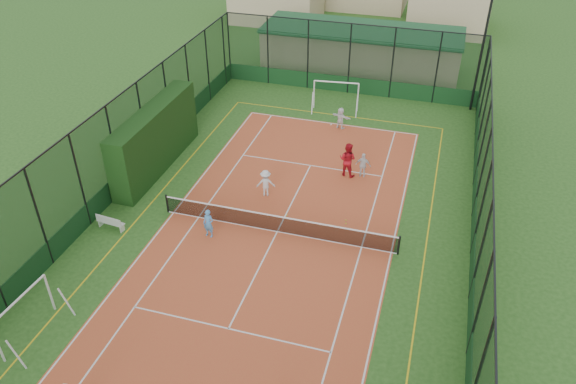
# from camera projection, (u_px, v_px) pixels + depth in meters

# --- Properties ---
(ground) EXTENTS (300.00, 300.00, 0.00)m
(ground) POSITION_uv_depth(u_px,v_px,m) (277.00, 232.00, 27.05)
(ground) COLOR #25511B
(ground) RESTS_ON ground
(court_slab) EXTENTS (11.17, 23.97, 0.01)m
(court_slab) POSITION_uv_depth(u_px,v_px,m) (277.00, 232.00, 27.05)
(court_slab) COLOR #C0432A
(court_slab) RESTS_ON ground
(tennis_net) EXTENTS (11.67, 0.12, 1.06)m
(tennis_net) POSITION_uv_depth(u_px,v_px,m) (277.00, 223.00, 26.75)
(tennis_net) COLOR black
(tennis_net) RESTS_ON ground
(perimeter_fence) EXTENTS (18.12, 34.12, 5.00)m
(perimeter_fence) POSITION_uv_depth(u_px,v_px,m) (277.00, 189.00, 25.65)
(perimeter_fence) COLOR black
(perimeter_fence) RESTS_ON ground
(floodlight_ne) EXTENTS (0.60, 0.26, 8.25)m
(floodlight_ne) POSITION_uv_depth(u_px,v_px,m) (482.00, 51.00, 35.90)
(floodlight_ne) COLOR black
(floodlight_ne) RESTS_ON ground
(clubhouse) EXTENTS (15.20, 7.20, 3.15)m
(clubhouse) POSITION_uv_depth(u_px,v_px,m) (361.00, 48.00, 43.64)
(clubhouse) COLOR tan
(clubhouse) RESTS_ON ground
(hedge_left) EXTENTS (1.22, 8.12, 3.55)m
(hedge_left) POSITION_uv_depth(u_px,v_px,m) (155.00, 138.00, 31.12)
(hedge_left) COLOR black
(hedge_left) RESTS_ON ground
(white_bench) EXTENTS (1.46, 0.54, 0.80)m
(white_bench) POSITION_uv_depth(u_px,v_px,m) (111.00, 222.00, 27.06)
(white_bench) COLOR white
(white_bench) RESTS_ON ground
(futsal_goal_near) EXTENTS (2.92, 1.01, 1.86)m
(futsal_goal_near) POSITION_uv_depth(u_px,v_px,m) (25.00, 317.00, 21.25)
(futsal_goal_near) COLOR white
(futsal_goal_near) RESTS_ON ground
(futsal_goal_far) EXTENTS (3.14, 1.23, 1.97)m
(futsal_goal_far) POSITION_uv_depth(u_px,v_px,m) (336.00, 96.00, 37.68)
(futsal_goal_far) COLOR white
(futsal_goal_far) RESTS_ON ground
(child_near_mid) EXTENTS (0.57, 0.41, 1.46)m
(child_near_mid) POSITION_uv_depth(u_px,v_px,m) (208.00, 223.00, 26.39)
(child_near_mid) COLOR #4C95D8
(child_near_mid) RESTS_ON court_slab
(child_far_left) EXTENTS (1.10, 0.83, 1.51)m
(child_far_left) POSITION_uv_depth(u_px,v_px,m) (266.00, 183.00, 29.22)
(child_far_left) COLOR silver
(child_far_left) RESTS_ON court_slab
(child_far_right) EXTENTS (0.85, 0.37, 1.44)m
(child_far_right) POSITION_uv_depth(u_px,v_px,m) (363.00, 165.00, 30.77)
(child_far_right) COLOR silver
(child_far_right) RESTS_ON court_slab
(child_far_back) EXTENTS (1.37, 0.80, 1.41)m
(child_far_back) POSITION_uv_depth(u_px,v_px,m) (341.00, 118.00, 35.56)
(child_far_back) COLOR white
(child_far_back) RESTS_ON court_slab
(coach) EXTENTS (1.10, 0.94, 1.97)m
(coach) POSITION_uv_depth(u_px,v_px,m) (348.00, 160.00, 30.75)
(coach) COLOR #B0121E
(coach) RESTS_ON court_slab
(tennis_balls) EXTENTS (5.92, 0.69, 0.07)m
(tennis_balls) POSITION_uv_depth(u_px,v_px,m) (308.00, 218.00, 27.89)
(tennis_balls) COLOR #CCE033
(tennis_balls) RESTS_ON court_slab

